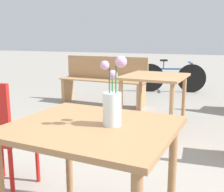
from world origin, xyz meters
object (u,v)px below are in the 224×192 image
(flower_vase, at_px, (112,105))
(bicycle, at_px, (171,77))
(table_front, at_px, (93,143))
(bench_far, at_px, (104,78))
(table_back, at_px, (154,84))

(flower_vase, xyz_separation_m, bicycle, (-0.66, 4.81, -0.50))
(table_front, xyz_separation_m, bicycle, (-0.55, 4.84, -0.28))
(bench_far, relative_size, bicycle, 1.09)
(bicycle, bearing_deg, flower_vase, -82.18)
(table_back, xyz_separation_m, bicycle, (-0.36, 2.77, -0.28))
(table_front, xyz_separation_m, bench_far, (-1.43, 3.24, -0.15))
(table_front, bearing_deg, bicycle, 96.54)
(table_front, height_order, flower_vase, flower_vase)
(bench_far, relative_size, table_back, 1.90)
(table_front, distance_m, bench_far, 3.54)
(table_front, relative_size, bench_far, 0.56)
(table_front, distance_m, bicycle, 4.88)
(table_front, height_order, table_back, table_back)
(table_front, bearing_deg, table_back, 95.49)
(table_front, xyz_separation_m, flower_vase, (0.11, 0.03, 0.22))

